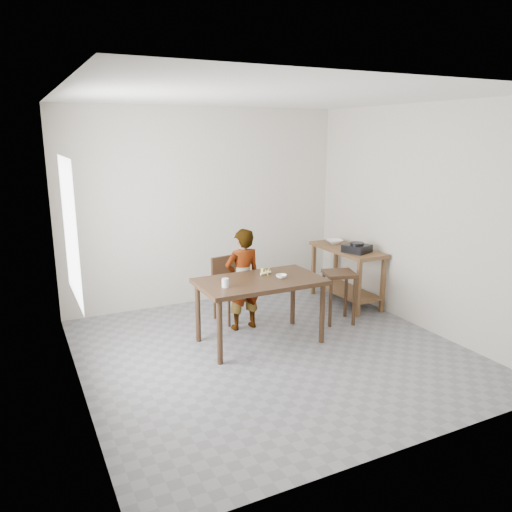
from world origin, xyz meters
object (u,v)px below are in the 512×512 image
dining_chair (233,290)px  dining_table (260,311)px  prep_counter (346,275)px  child (243,279)px  stool (338,297)px

dining_chair → dining_table: bearing=-100.7°
prep_counter → dining_chair: size_ratio=1.47×
child → dining_chair: 0.39m
child → prep_counter: bearing=-173.5°
dining_table → stool: (1.18, 0.13, -0.05)m
child → stool: (1.18, -0.34, -0.30)m
child → stool: child is taller
prep_counter → stool: 0.78m
dining_chair → stool: size_ratio=1.24×
prep_counter → dining_chair: 1.72m
prep_counter → child: bearing=-172.3°
child → stool: size_ratio=1.90×
dining_table → stool: size_ratio=2.13×
dining_table → dining_chair: (0.00, 0.79, 0.03)m
prep_counter → stool: prep_counter is taller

